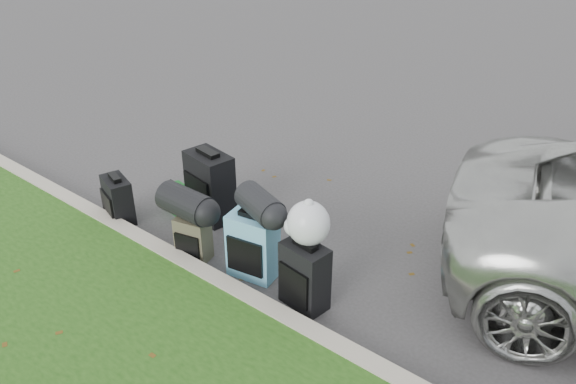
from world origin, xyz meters
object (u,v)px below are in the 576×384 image
Objects in this scene: tote_navy at (249,235)px; suitcase_large_black_right at (305,276)px; suitcase_teal at (253,246)px; suitcase_large_black_left at (210,186)px; suitcase_olive at (193,238)px; suitcase_small_black at (118,200)px; tote_green at (178,199)px.

suitcase_large_black_right is at bearing -23.68° from tote_navy.
suitcase_large_black_left is at bearing 144.75° from suitcase_teal.
suitcase_olive is 1.38m from suitcase_large_black_right.
suitcase_small_black is 0.69m from tote_green.
tote_green is at bearing -150.64° from suitcase_large_black_left.
tote_navy is at bearing 9.20° from tote_green.
tote_green is (-0.43, -0.15, -0.25)m from suitcase_large_black_left.
tote_navy is (1.53, 0.56, -0.14)m from suitcase_small_black.
suitcase_teal reaches higher than suitcase_large_black_right.
suitcase_teal reaches higher than tote_green.
suitcase_large_black_right is (0.68, -0.05, -0.01)m from suitcase_teal.
tote_green is at bearing 176.82° from suitcase_large_black_right.
suitcase_large_black_right is 2.30m from tote_green.
suitcase_olive is 0.70× the size of suitcase_teal.
suitcase_large_black_left is 0.82m from tote_navy.
suitcase_olive is 0.71m from suitcase_teal.
suitcase_small_black is 1.24m from suitcase_olive.
suitcase_large_black_left is at bearing 108.89° from suitcase_olive.
tote_green is (-1.57, 0.38, -0.18)m from suitcase_teal.
suitcase_large_black_left is 1.25× the size of suitcase_large_black_right.
suitcase_olive reaches higher than tote_navy.
suitcase_teal is at bearing 0.43° from suitcase_olive.
tote_navy is at bearing 37.85° from suitcase_small_black.
tote_green is (0.36, 0.58, -0.11)m from suitcase_small_black.
suitcase_large_black_left is at bearing 169.93° from suitcase_large_black_right.
suitcase_large_black_left is 0.86m from suitcase_olive.
tote_green is (-0.88, 0.55, -0.08)m from suitcase_olive.
suitcase_small_black is at bearing -162.42° from tote_navy.
suitcase_large_black_left is (0.78, 0.73, 0.14)m from suitcase_small_black.
tote_navy is at bearing 126.81° from suitcase_teal.
suitcase_large_black_left is at bearing 164.79° from tote_navy.
tote_navy is (-1.08, 0.41, -0.20)m from suitcase_large_black_right.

